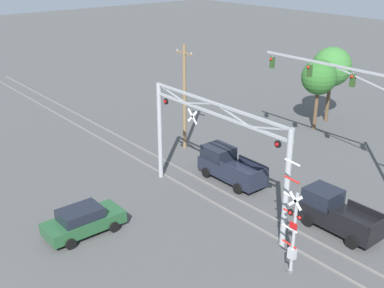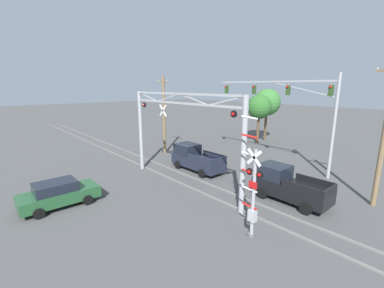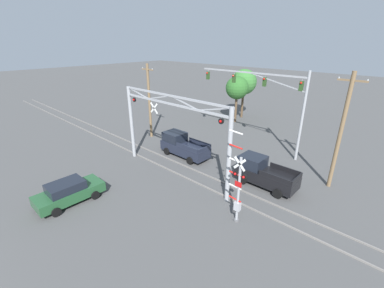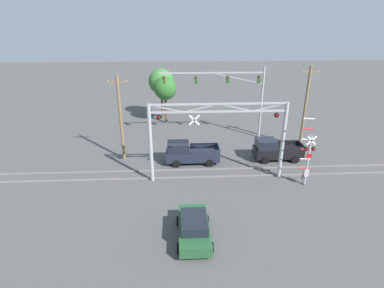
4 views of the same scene
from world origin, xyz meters
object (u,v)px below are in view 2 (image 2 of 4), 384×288
object	(u,v)px
pickup_truck_following	(287,185)
background_tree_beyond_span	(259,107)
crossing_signal_mast	(252,194)
background_tree_far_left_verge	(267,102)
traffic_signal_span	(298,104)
pickup_truck_lead	(195,158)
utility_pole_left	(164,114)
sedan_waiting	(58,194)
crossing_gantry	(180,129)

from	to	relation	value
pickup_truck_following	background_tree_beyond_span	world-z (taller)	background_tree_beyond_span
background_tree_beyond_span	crossing_signal_mast	bearing A→B (deg)	-55.80
crossing_signal_mast	background_tree_beyond_span	distance (m)	20.87
crossing_signal_mast	background_tree_far_left_verge	distance (m)	23.31
traffic_signal_span	pickup_truck_lead	distance (m)	9.58
background_tree_far_left_verge	utility_pole_left	bearing A→B (deg)	-103.04
traffic_signal_span	pickup_truck_lead	world-z (taller)	traffic_signal_span
utility_pole_left	pickup_truck_lead	bearing A→B (deg)	-11.31
pickup_truck_lead	pickup_truck_following	size ratio (longest dim) A/B	1.09
crossing_signal_mast	utility_pole_left	world-z (taller)	utility_pole_left
traffic_signal_span	pickup_truck_following	size ratio (longest dim) A/B	2.48
crossing_signal_mast	background_tree_beyond_span	bearing A→B (deg)	124.20
pickup_truck_lead	utility_pole_left	size ratio (longest dim) A/B	0.62
crossing_signal_mast	pickup_truck_following	xyz separation A→B (m)	(-0.91, 4.90, -1.14)
crossing_signal_mast	background_tree_far_left_verge	size ratio (longest dim) A/B	0.85
utility_pole_left	background_tree_beyond_span	distance (m)	11.91
crossing_signal_mast	traffic_signal_span	world-z (taller)	traffic_signal_span
pickup_truck_following	background_tree_far_left_verge	bearing A→B (deg)	127.56
sedan_waiting	crossing_signal_mast	bearing A→B (deg)	32.88
utility_pole_left	background_tree_far_left_verge	size ratio (longest dim) A/B	1.20
pickup_truck_lead	utility_pole_left	xyz separation A→B (m)	(-6.30, 1.26, 3.16)
traffic_signal_span	background_tree_far_left_verge	size ratio (longest dim) A/B	1.69
sedan_waiting	pickup_truck_following	bearing A→B (deg)	52.33
crossing_signal_mast	pickup_truck_lead	distance (m)	10.29
traffic_signal_span	background_tree_beyond_span	xyz separation A→B (m)	(-7.90, 6.10, -1.08)
crossing_signal_mast	crossing_gantry	bearing A→B (deg)	169.13
sedan_waiting	background_tree_far_left_verge	size ratio (longest dim) A/B	0.65
traffic_signal_span	pickup_truck_lead	size ratio (longest dim) A/B	2.29
crossing_gantry	crossing_signal_mast	world-z (taller)	crossing_gantry
sedan_waiting	background_tree_far_left_verge	distance (m)	26.18
pickup_truck_following	utility_pole_left	bearing A→B (deg)	176.24
traffic_signal_span	crossing_gantry	bearing A→B (deg)	-108.68
background_tree_far_left_verge	background_tree_beyond_span	bearing A→B (deg)	-76.72
traffic_signal_span	sedan_waiting	distance (m)	18.62
pickup_truck_following	sedan_waiting	distance (m)	13.83
pickup_truck_following	background_tree_beyond_span	bearing A→B (deg)	131.27
traffic_signal_span	background_tree_far_left_verge	world-z (taller)	traffic_signal_span
background_tree_beyond_span	utility_pole_left	bearing A→B (deg)	-108.51
crossing_signal_mast	traffic_signal_span	size ratio (longest dim) A/B	0.50
pickup_truck_lead	sedan_waiting	bearing A→B (deg)	-91.19
traffic_signal_span	pickup_truck_following	distance (m)	8.19
pickup_truck_lead	background_tree_far_left_verge	bearing A→B (deg)	101.65
crossing_signal_mast	traffic_signal_span	distance (m)	12.16
background_tree_far_left_verge	traffic_signal_span	bearing A→B (deg)	-45.35
pickup_truck_following	crossing_gantry	bearing A→B (deg)	-149.91
pickup_truck_lead	pickup_truck_following	bearing A→B (deg)	2.12
crossing_gantry	pickup_truck_lead	size ratio (longest dim) A/B	2.24
traffic_signal_span	pickup_truck_following	xyz separation A→B (m)	(2.85, -6.14, -4.60)
pickup_truck_following	utility_pole_left	xyz separation A→B (m)	(-14.53, 0.95, 3.16)
traffic_signal_span	sedan_waiting	bearing A→B (deg)	-108.17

